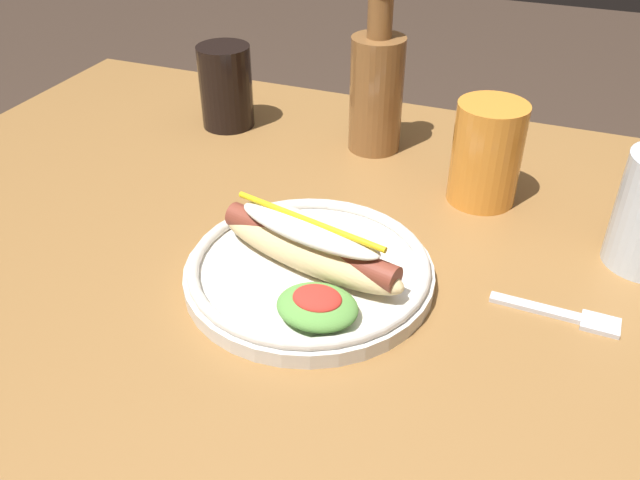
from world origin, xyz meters
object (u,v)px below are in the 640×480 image
hot_dog_plate (309,265)px  fork (565,315)px  extra_cup (487,153)px  soda_cup (226,87)px  glass_bottle (377,88)px

hot_dog_plate → fork: size_ratio=2.09×
extra_cup → soda_cup: bearing=168.5°
soda_cup → glass_bottle: bearing=1.8°
hot_dog_plate → soda_cup: size_ratio=2.14×
fork → soda_cup: (-0.50, 0.27, 0.06)m
soda_cup → glass_bottle: (0.22, 0.01, 0.03)m
soda_cup → hot_dog_plate: bearing=-50.4°
glass_bottle → fork: bearing=-44.8°
fork → hot_dog_plate: bearing=-169.1°
hot_dog_plate → extra_cup: 0.27m
fork → glass_bottle: bearing=137.2°
hot_dog_plate → extra_cup: (0.13, 0.23, 0.04)m
soda_cup → extra_cup: size_ratio=0.96×
hot_dog_plate → soda_cup: (-0.25, 0.31, 0.04)m
hot_dog_plate → glass_bottle: bearing=95.7°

